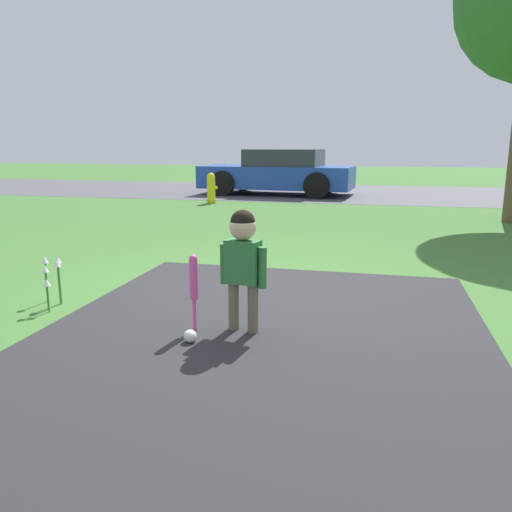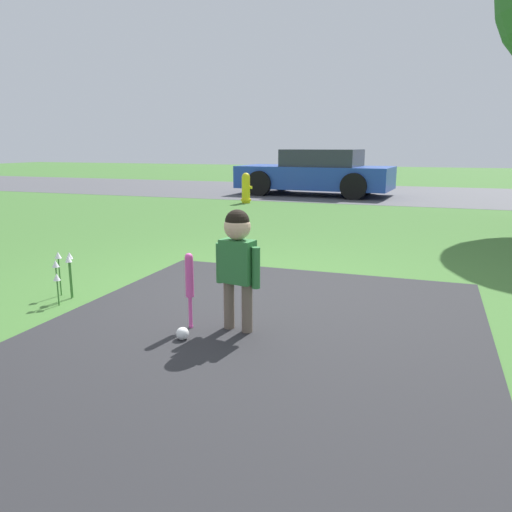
{
  "view_description": "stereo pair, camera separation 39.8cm",
  "coord_description": "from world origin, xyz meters",
  "px_view_note": "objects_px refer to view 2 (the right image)",
  "views": [
    {
      "loc": [
        1.26,
        -4.31,
        1.34
      ],
      "look_at": [
        0.34,
        -0.54,
        0.48
      ],
      "focal_mm": 35.0,
      "sensor_mm": 36.0,
      "label": 1
    },
    {
      "loc": [
        1.64,
        -4.2,
        1.34
      ],
      "look_at": [
        0.34,
        -0.54,
        0.48
      ],
      "focal_mm": 35.0,
      "sensor_mm": 36.0,
      "label": 2
    }
  ],
  "objects_px": {
    "child": "(238,253)",
    "sports_ball": "(183,334)",
    "fire_hydrant": "(246,188)",
    "parked_car": "(316,173)",
    "baseball_bat": "(190,280)"
  },
  "relations": [
    {
      "from": "baseball_bat",
      "to": "sports_ball",
      "type": "height_order",
      "value": "baseball_bat"
    },
    {
      "from": "fire_hydrant",
      "to": "parked_car",
      "type": "xyz_separation_m",
      "value": [
        1.14,
        2.52,
        0.25
      ]
    },
    {
      "from": "sports_ball",
      "to": "parked_car",
      "type": "xyz_separation_m",
      "value": [
        -1.48,
        10.76,
        0.56
      ]
    },
    {
      "from": "fire_hydrant",
      "to": "parked_car",
      "type": "distance_m",
      "value": 2.78
    },
    {
      "from": "baseball_bat",
      "to": "parked_car",
      "type": "xyz_separation_m",
      "value": [
        -1.43,
        10.53,
        0.23
      ]
    },
    {
      "from": "baseball_bat",
      "to": "fire_hydrant",
      "type": "relative_size",
      "value": 0.81
    },
    {
      "from": "child",
      "to": "sports_ball",
      "type": "bearing_deg",
      "value": -123.58
    },
    {
      "from": "fire_hydrant",
      "to": "parked_car",
      "type": "bearing_deg",
      "value": 65.76
    },
    {
      "from": "baseball_bat",
      "to": "fire_hydrant",
      "type": "height_order",
      "value": "fire_hydrant"
    },
    {
      "from": "child",
      "to": "fire_hydrant",
      "type": "relative_size",
      "value": 1.26
    },
    {
      "from": "child",
      "to": "parked_car",
      "type": "distance_m",
      "value": 10.6
    },
    {
      "from": "child",
      "to": "sports_ball",
      "type": "xyz_separation_m",
      "value": [
        -0.3,
        -0.31,
        -0.54
      ]
    },
    {
      "from": "fire_hydrant",
      "to": "child",
      "type": "bearing_deg",
      "value": -69.81
    },
    {
      "from": "child",
      "to": "baseball_bat",
      "type": "relative_size",
      "value": 1.56
    },
    {
      "from": "parked_car",
      "to": "child",
      "type": "bearing_deg",
      "value": 103.7
    }
  ]
}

